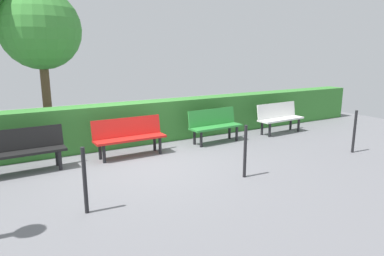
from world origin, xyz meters
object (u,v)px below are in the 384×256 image
bench_green (214,124)px  tree_near (40,30)px  bench_white (279,117)px  bench_red (129,135)px  bench_black (20,149)px

bench_green → tree_near: tree_near is taller
bench_white → tree_near: size_ratio=0.39×
bench_red → bench_black: 2.21m
bench_white → bench_red: same height
tree_near → bench_black: bearing=71.7°
bench_green → bench_red: same height
bench_white → bench_green: bearing=-4.5°
bench_red → tree_near: (1.32, -2.67, 2.37)m
bench_white → bench_black: (6.75, -0.02, 0.00)m
bench_white → bench_black: bearing=-2.8°
bench_white → bench_black: 6.75m
bench_green → bench_black: size_ratio=0.89×
tree_near → bench_green: bearing=144.3°
bench_black → tree_near: bearing=-110.1°
bench_red → bench_black: (2.21, 0.01, 0.00)m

